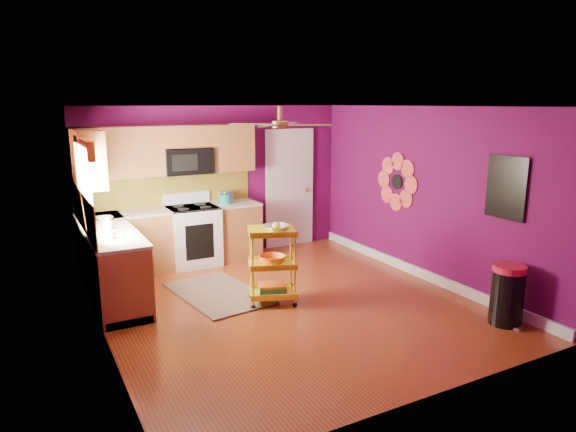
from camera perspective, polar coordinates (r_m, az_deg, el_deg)
ground at (r=6.75m, az=-0.05°, el=-9.66°), size 5.00×5.00×0.00m
room_envelope at (r=6.33m, az=0.16°, el=4.21°), size 4.54×5.04×2.52m
lower_cabinets at (r=7.80m, az=-15.27°, el=-3.67°), size 2.81×2.31×0.94m
electric_range at (r=8.31m, az=-10.50°, el=-2.09°), size 0.76×0.66×1.13m
upper_cabinetry at (r=7.91m, az=-15.68°, el=6.62°), size 2.80×2.30×1.26m
left_window at (r=6.66m, az=-21.73°, el=4.64°), size 0.08×1.35×1.08m
panel_door at (r=9.19m, az=0.15°, el=2.96°), size 0.95×0.11×2.15m
right_wall_art at (r=7.40m, az=16.68°, el=3.40°), size 0.04×2.74×1.04m
ceiling_fan at (r=6.43m, az=-0.90°, el=10.22°), size 1.01×1.01×0.26m
shag_rug at (r=7.11m, az=-7.79°, el=-8.51°), size 1.15×1.67×0.02m
rolling_cart at (r=6.58m, az=-1.67°, el=-5.14°), size 0.71×0.61×1.08m
trash_can at (r=6.55m, az=23.17°, el=-8.06°), size 0.49×0.49×0.72m
teal_kettle at (r=8.36m, az=-6.97°, el=1.91°), size 0.18×0.18×0.21m
toaster at (r=8.54m, az=-6.90°, el=2.18°), size 0.22×0.15×0.18m
soap_bottle_a at (r=6.83m, az=-19.47°, el=-1.00°), size 0.09×0.09×0.19m
soap_bottle_b at (r=7.04m, az=-19.33°, el=-0.75°), size 0.12×0.12×0.16m
counter_dish at (r=7.57m, az=-19.70°, el=-0.27°), size 0.23×0.23×0.06m
counter_cup at (r=6.55m, az=-19.10°, el=-1.97°), size 0.12×0.12×0.09m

